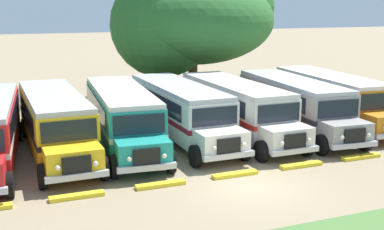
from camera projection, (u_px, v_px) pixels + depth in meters
ground_plane at (251, 187)px, 19.42m from camera, size 220.00×220.00×0.00m
parked_bus_slot_1 at (55, 120)px, 23.76m from camera, size 2.81×10.86×2.82m
parked_bus_slot_2 at (122, 114)px, 24.93m from camera, size 3.42×10.95×2.82m
parked_bus_slot_3 at (180, 108)px, 26.30m from camera, size 2.79×10.85×2.82m
parked_bus_slot_4 at (236, 106)px, 27.03m from camera, size 2.73×10.85×2.82m
parked_bus_slot_5 at (294, 102)px, 28.07m from camera, size 3.38×10.94×2.82m
parked_bus_slot_6 at (332, 96)px, 29.86m from camera, size 3.37×10.94×2.82m
curb_wheelstop_1 at (77, 196)px, 18.29m from camera, size 2.00×0.36×0.15m
curb_wheelstop_2 at (161, 185)px, 19.46m from camera, size 2.00×0.36×0.15m
curb_wheelstop_3 at (235, 174)px, 20.64m from camera, size 2.00×0.36×0.15m
curb_wheelstop_4 at (301, 165)px, 21.81m from camera, size 2.00×0.36×0.15m
curb_wheelstop_5 at (361, 157)px, 22.98m from camera, size 2.00×0.36×0.15m
broad_shade_tree at (191, 18)px, 37.46m from camera, size 13.61×12.98×10.37m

